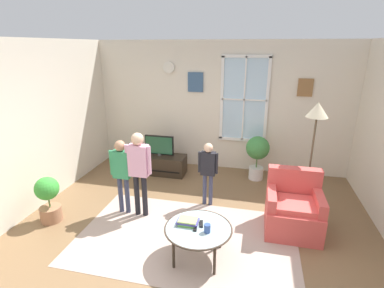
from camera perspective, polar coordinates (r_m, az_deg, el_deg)
ground_plane at (r=4.15m, az=-1.12°, el=-19.83°), size 5.88×6.35×0.02m
back_wall at (r=6.25m, az=5.58°, el=7.29°), size 5.28×0.17×2.68m
area_rug at (r=4.33m, az=-1.13°, el=-17.70°), size 3.03×1.88×0.01m
tv_stand at (r=6.22m, az=-6.23°, el=-3.91°), size 1.07×0.45×0.39m
television at (r=6.06m, az=-6.37°, el=-0.24°), size 0.60×0.08×0.43m
armchair at (r=4.56m, az=19.05°, el=-11.96°), size 0.76×0.74×0.87m
coffee_table at (r=3.77m, az=1.22°, el=-16.26°), size 0.85×0.85×0.44m
book_stack at (r=3.81m, az=-0.81°, el=-14.83°), size 0.27×0.18×0.07m
cup at (r=3.66m, az=2.98°, el=-16.04°), size 0.08×0.08×0.11m
remote_near_books at (r=3.81m, az=1.83°, el=-15.24°), size 0.07×0.15×0.02m
remote_near_cup at (r=3.74m, az=0.67°, el=-15.92°), size 0.05×0.14×0.02m
person_black_shirt at (r=4.81m, az=3.14°, el=-4.50°), size 0.33×0.15×1.09m
person_green_shirt at (r=4.67m, az=-13.50°, el=-4.66°), size 0.37×0.17×1.22m
person_pink_shirt at (r=4.51m, az=-10.28°, el=-4.08°), size 0.41×0.19×1.36m
potted_plant_by_window at (r=5.92m, az=12.59°, el=-1.59°), size 0.46×0.46×0.89m
potted_plant_corner at (r=4.98m, az=-26.13°, el=-9.30°), size 0.35×0.35×0.72m
floor_lamp at (r=4.72m, az=22.97°, el=4.02°), size 0.32×0.32×1.79m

